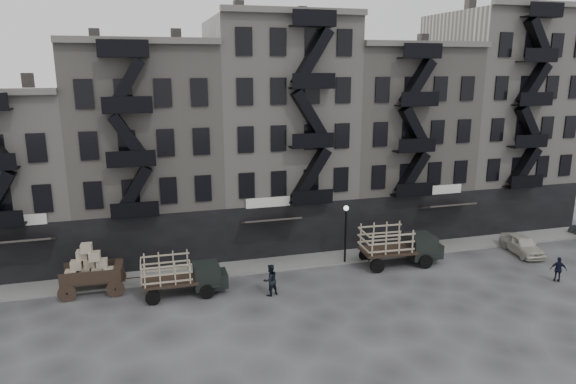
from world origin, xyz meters
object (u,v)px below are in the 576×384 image
object	(u,v)px
pedestrian_mid	(270,280)
policeman	(558,269)
wagon	(89,265)
stake_truck_east	(399,243)
car_east	(522,245)
stake_truck_west	(182,272)

from	to	relation	value
pedestrian_mid	policeman	xyz separation A→B (m)	(18.50, -3.12, -0.16)
wagon	stake_truck_east	bearing A→B (deg)	-0.72
car_east	policeman	size ratio (longest dim) A/B	2.48
wagon	pedestrian_mid	size ratio (longest dim) A/B	1.95
stake_truck_west	policeman	bearing A→B (deg)	-10.62
policeman	pedestrian_mid	bearing A→B (deg)	22.78
car_east	pedestrian_mid	bearing A→B (deg)	-166.81
wagon	stake_truck_west	distance (m)	5.69
wagon	stake_truck_west	bearing A→B (deg)	-16.34
stake_truck_east	policeman	xyz separation A→B (m)	(8.63, -5.47, -0.81)
policeman	stake_truck_west	bearing A→B (deg)	21.23
stake_truck_west	pedestrian_mid	size ratio (longest dim) A/B	2.57
stake_truck_east	policeman	size ratio (longest dim) A/B	3.51
wagon	car_east	distance (m)	30.41
pedestrian_mid	stake_truck_west	bearing A→B (deg)	-37.27
pedestrian_mid	stake_truck_east	bearing A→B (deg)	172.68
wagon	stake_truck_east	distance (m)	20.45
wagon	car_east	bearing A→B (deg)	-0.86
stake_truck_east	policeman	distance (m)	10.25
pedestrian_mid	car_east	bearing A→B (deg)	164.49
stake_truck_west	pedestrian_mid	world-z (taller)	stake_truck_west
stake_truck_east	car_east	size ratio (longest dim) A/B	1.41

